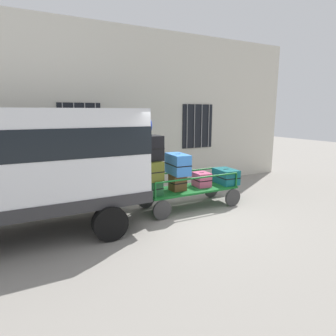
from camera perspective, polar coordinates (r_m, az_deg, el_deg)
The scene contains 13 objects.
ground_plane at distance 7.18m, azimuth 2.90°, elevation -9.34°, with size 40.00×40.00×0.00m, color gray.
building_wall at distance 9.34m, azimuth -6.22°, elevation 10.98°, with size 12.00×0.38×5.00m.
van at distance 6.25m, azimuth -28.50°, elevation 1.33°, with size 5.04×1.99×2.57m.
luggage_cart at distance 7.67m, azimuth 4.32°, elevation -4.76°, with size 2.59×1.02×0.52m.
cart_railing at distance 7.56m, azimuth 4.37°, elevation -1.61°, with size 2.45×0.89×0.39m.
suitcase_left_bottom at distance 7.05m, azimuth -3.65°, elevation -3.73°, with size 0.47×0.67×0.37m.
suitcase_left_middle at distance 6.95m, azimuth -3.68°, elevation -0.39°, with size 0.46×0.75×0.47m.
suitcase_left_top at distance 6.88m, azimuth -3.81°, elevation 3.98°, with size 0.60×0.55×0.59m.
suitcase_midleft_bottom at distance 7.37m, azimuth 1.91°, elevation -2.84°, with size 0.40×0.35×0.43m.
suitcase_midleft_middle at distance 7.27m, azimuth 1.94°, elevation 0.78°, with size 0.46×0.79×0.52m.
suitcase_center_bottom at distance 7.83m, azimuth 6.66°, elevation -2.26°, with size 0.41×0.47×0.38m.
suitcase_midright_bottom at distance 8.24m, azimuth 11.35°, elevation -1.61°, with size 0.53×0.75×0.41m.
backpack at distance 6.85m, azimuth -4.22°, elevation 8.29°, with size 0.27×0.22×0.44m.
Camera 1 is at (-3.45, -5.78, 2.50)m, focal length 30.85 mm.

